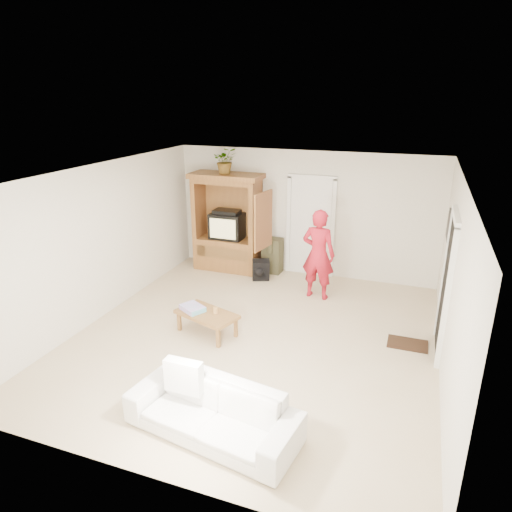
% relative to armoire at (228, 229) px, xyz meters
% --- Properties ---
extents(floor, '(6.00, 6.00, 0.00)m').
position_rel_armoire_xyz_m(floor, '(1.58, -2.66, -0.91)').
color(floor, tan).
rests_on(floor, ground).
extents(ceiling, '(6.00, 6.00, 0.00)m').
position_rel_armoire_xyz_m(ceiling, '(1.58, -2.66, 1.69)').
color(ceiling, white).
rests_on(ceiling, floor).
extents(wall_back, '(5.50, 0.00, 5.50)m').
position_rel_armoire_xyz_m(wall_back, '(1.58, 0.34, 0.39)').
color(wall_back, silver).
rests_on(wall_back, floor).
extents(wall_front, '(5.50, 0.00, 5.50)m').
position_rel_armoire_xyz_m(wall_front, '(1.58, -5.66, 0.39)').
color(wall_front, silver).
rests_on(wall_front, floor).
extents(wall_left, '(0.00, 6.00, 6.00)m').
position_rel_armoire_xyz_m(wall_left, '(-1.17, -2.66, 0.39)').
color(wall_left, silver).
rests_on(wall_left, floor).
extents(wall_right, '(0.00, 6.00, 6.00)m').
position_rel_armoire_xyz_m(wall_right, '(4.33, -2.66, 0.39)').
color(wall_right, silver).
rests_on(wall_right, floor).
extents(armoire, '(1.82, 1.14, 2.10)m').
position_rel_armoire_xyz_m(armoire, '(0.00, 0.00, 0.00)').
color(armoire, olive).
rests_on(armoire, floor).
extents(door_back, '(0.85, 0.05, 2.04)m').
position_rel_armoire_xyz_m(door_back, '(1.73, 0.31, 0.11)').
color(door_back, white).
rests_on(door_back, floor).
extents(doorway_right, '(0.05, 0.90, 2.04)m').
position_rel_armoire_xyz_m(doorway_right, '(4.30, -2.06, 0.11)').
color(doorway_right, black).
rests_on(doorway_right, floor).
extents(framed_picture, '(0.03, 0.60, 0.48)m').
position_rel_armoire_xyz_m(framed_picture, '(4.31, -0.76, 0.69)').
color(framed_picture, black).
rests_on(framed_picture, wall_right).
extents(doormat, '(0.60, 0.40, 0.02)m').
position_rel_armoire_xyz_m(doormat, '(3.88, -2.06, -0.90)').
color(doormat, '#382316').
rests_on(doormat, floor).
extents(plant, '(0.62, 0.60, 0.53)m').
position_rel_armoire_xyz_m(plant, '(-0.02, -0.03, 1.46)').
color(plant, '#4C7238').
rests_on(plant, armoire).
extents(man, '(0.67, 0.48, 1.71)m').
position_rel_armoire_xyz_m(man, '(2.15, -0.81, -0.05)').
color(man, '#AC1726').
rests_on(man, floor).
extents(sofa, '(2.09, 1.09, 0.58)m').
position_rel_armoire_xyz_m(sofa, '(1.88, -4.86, -0.62)').
color(sofa, white).
rests_on(sofa, floor).
extents(coffee_table, '(1.11, 0.82, 0.37)m').
position_rel_armoire_xyz_m(coffee_table, '(0.81, -2.80, -0.59)').
color(coffee_table, olive).
rests_on(coffee_table, floor).
extents(towel, '(0.47, 0.43, 0.08)m').
position_rel_armoire_xyz_m(towel, '(0.56, -2.80, -0.50)').
color(towel, '#FF54C9').
rests_on(towel, coffee_table).
extents(candle, '(0.08, 0.08, 0.10)m').
position_rel_armoire_xyz_m(candle, '(0.95, -2.76, -0.49)').
color(candle, tan).
rests_on(candle, coffee_table).
extents(backpack_black, '(0.40, 0.32, 0.43)m').
position_rel_armoire_xyz_m(backpack_black, '(0.89, -0.40, -0.69)').
color(backpack_black, black).
rests_on(backpack_black, floor).
extents(backpack_olive, '(0.42, 0.33, 0.76)m').
position_rel_armoire_xyz_m(backpack_olive, '(0.97, 0.11, -0.53)').
color(backpack_olive, '#47442B').
rests_on(backpack_olive, floor).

